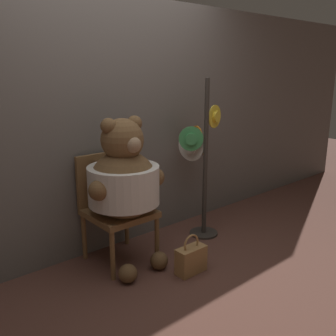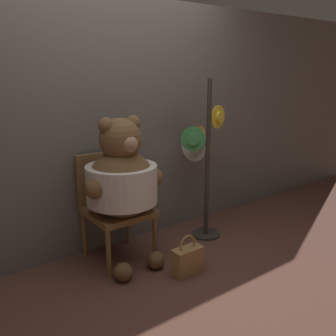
{
  "view_description": "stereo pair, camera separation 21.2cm",
  "coord_description": "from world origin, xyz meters",
  "px_view_note": "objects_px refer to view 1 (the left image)",
  "views": [
    {
      "loc": [
        -1.74,
        -2.21,
        1.6
      ],
      "look_at": [
        0.33,
        0.2,
        0.76
      ],
      "focal_mm": 40.0,
      "sensor_mm": 36.0,
      "label": 1
    },
    {
      "loc": [
        -1.57,
        -2.34,
        1.6
      ],
      "look_at": [
        0.33,
        0.2,
        0.76
      ],
      "focal_mm": 40.0,
      "sensor_mm": 36.0,
      "label": 2
    }
  ],
  "objects_px": {
    "chair": "(114,204)",
    "hat_display_rack": "(201,155)",
    "handbag_on_ground": "(191,259)",
    "teddy_bear": "(124,180)"
  },
  "relations": [
    {
      "from": "teddy_bear",
      "to": "hat_display_rack",
      "type": "bearing_deg",
      "value": 4.44
    },
    {
      "from": "chair",
      "to": "hat_display_rack",
      "type": "xyz_separation_m",
      "value": [
        0.95,
        -0.09,
        0.3
      ]
    },
    {
      "from": "chair",
      "to": "teddy_bear",
      "type": "height_order",
      "value": "teddy_bear"
    },
    {
      "from": "chair",
      "to": "handbag_on_ground",
      "type": "relative_size",
      "value": 2.73
    },
    {
      "from": "hat_display_rack",
      "to": "handbag_on_ground",
      "type": "bearing_deg",
      "value": -139.69
    },
    {
      "from": "teddy_bear",
      "to": "hat_display_rack",
      "type": "relative_size",
      "value": 0.82
    },
    {
      "from": "chair",
      "to": "teddy_bear",
      "type": "distance_m",
      "value": 0.29
    },
    {
      "from": "teddy_bear",
      "to": "hat_display_rack",
      "type": "distance_m",
      "value": 0.95
    },
    {
      "from": "chair",
      "to": "hat_display_rack",
      "type": "distance_m",
      "value": 1.0
    },
    {
      "from": "teddy_bear",
      "to": "handbag_on_ground",
      "type": "height_order",
      "value": "teddy_bear"
    }
  ]
}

